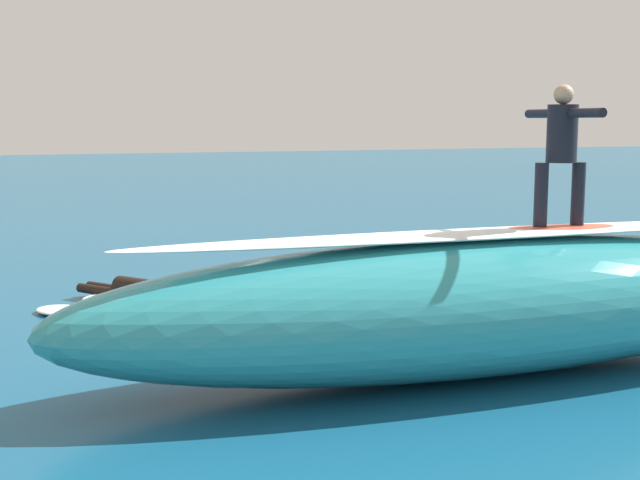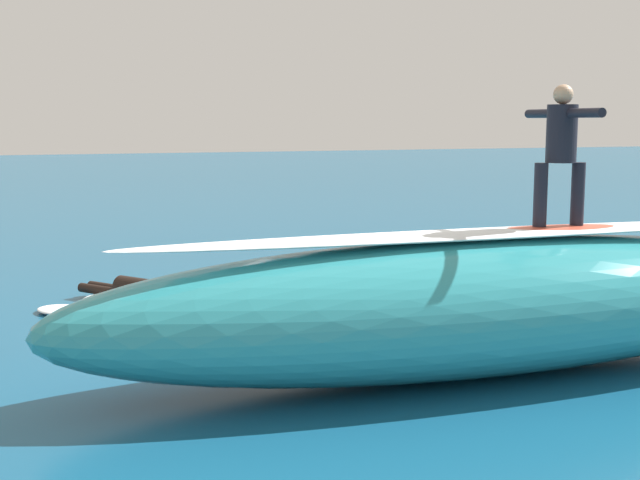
% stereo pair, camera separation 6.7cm
% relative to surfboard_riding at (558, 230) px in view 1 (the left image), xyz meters
% --- Properties ---
extents(ground_plane, '(120.00, 120.00, 0.00)m').
position_rel_surfboard_riding_xyz_m(ground_plane, '(1.48, -2.42, -1.48)').
color(ground_plane, '#145175').
extents(wave_crest, '(9.18, 2.55, 1.43)m').
position_rel_surfboard_riding_xyz_m(wave_crest, '(0.89, -0.05, -0.76)').
color(wave_crest, teal).
rests_on(wave_crest, ground_plane).
extents(wave_foam_lip, '(7.75, 1.14, 0.08)m').
position_rel_surfboard_riding_xyz_m(wave_foam_lip, '(0.89, -0.05, -0.01)').
color(wave_foam_lip, white).
rests_on(wave_foam_lip, wave_crest).
extents(surfboard_riding, '(1.89, 0.72, 0.09)m').
position_rel_surfboard_riding_xyz_m(surfboard_riding, '(0.00, 0.00, 0.00)').
color(surfboard_riding, '#E0563D').
rests_on(surfboard_riding, wave_crest).
extents(surfer_riding, '(0.59, 1.42, 1.49)m').
position_rel_surfboard_riding_xyz_m(surfer_riding, '(0.00, -0.00, 0.91)').
color(surfer_riding, black).
rests_on(surfer_riding, surfboard_riding).
extents(surfboard_paddling, '(1.66, 2.00, 0.09)m').
position_rel_surfboard_riding_xyz_m(surfboard_paddling, '(3.71, -4.53, -1.43)').
color(surfboard_paddling, silver).
rests_on(surfboard_paddling, ground_plane).
extents(surfer_paddling, '(1.24, 1.60, 0.33)m').
position_rel_surfboard_riding_xyz_m(surfer_paddling, '(3.79, -4.65, -1.25)').
color(surfer_paddling, black).
rests_on(surfer_paddling, surfboard_paddling).
extents(foam_patch_near, '(1.10, 0.86, 0.14)m').
position_rel_surfboard_riding_xyz_m(foam_patch_near, '(3.99, -4.89, -1.41)').
color(foam_patch_near, white).
rests_on(foam_patch_near, ground_plane).
extents(foam_patch_mid, '(0.99, 1.00, 0.10)m').
position_rel_surfboard_riding_xyz_m(foam_patch_mid, '(4.79, -4.45, -1.43)').
color(foam_patch_mid, white).
rests_on(foam_patch_mid, ground_plane).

